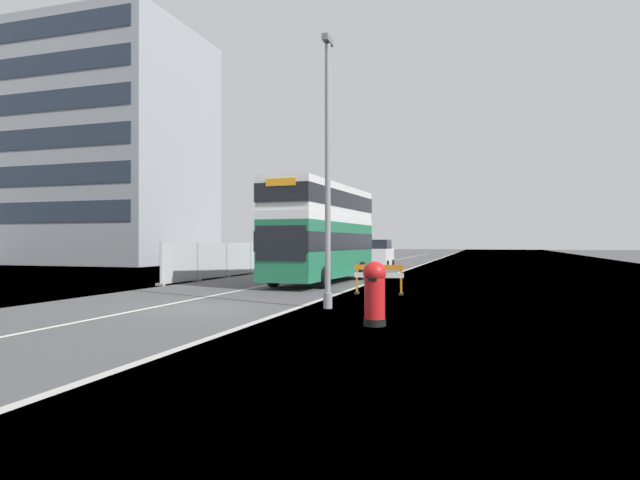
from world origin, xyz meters
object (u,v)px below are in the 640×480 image
Objects in this scene: double_decker_bus at (322,231)px; car_oncoming_near at (379,254)px; car_receding_far at (376,251)px; lamppost_foreground at (328,180)px; red_pillar_postbox at (375,290)px; roadworks_barrier at (379,275)px; car_receding_mid at (357,252)px.

car_oncoming_near is (-0.56, 17.99, -1.59)m from double_decker_bus.
double_decker_bus reaches higher than car_oncoming_near.
car_oncoming_near is 0.89× the size of car_receding_far.
red_pillar_postbox is at bearing -54.44° from lamppost_foreground.
red_pillar_postbox is at bearing -79.52° from roadworks_barrier.
lamppost_foreground is at bearing -97.58° from roadworks_barrier.
lamppost_foreground is 2.12× the size of car_receding_mid.
roadworks_barrier is 23.62m from car_oncoming_near.
lamppost_foreground is 5.32× the size of red_pillar_postbox.
red_pillar_postbox is 0.40× the size of car_receding_mid.
double_decker_bus is 1.22× the size of lamppost_foreground.
double_decker_bus reaches higher than car_receding_far.
double_decker_bus is at bearing -88.22° from car_oncoming_near.
car_oncoming_near is 1.00× the size of car_receding_mid.
double_decker_bus is 2.59× the size of car_oncoming_near.
car_receding_mid reaches higher than car_oncoming_near.
double_decker_bus is at bearing 108.22° from lamppost_foreground.
car_receding_mid is at bearing 102.10° from lamppost_foreground.
lamppost_foreground is at bearing -77.90° from car_receding_mid.
lamppost_foreground reaches higher than red_pillar_postbox.
red_pillar_postbox is at bearing -79.04° from car_oncoming_near.
roadworks_barrier is 33.17m from car_receding_mid.
red_pillar_postbox is 0.81× the size of roadworks_barrier.
double_decker_bus reaches higher than car_receding_mid.
double_decker_bus is at bearing -82.91° from car_receding_far.
lamppost_foreground is at bearing -80.40° from car_receding_far.
car_oncoming_near is (-4.56, 23.17, 0.30)m from roadworks_barrier.
car_receding_far is at bearing 89.41° from car_receding_mid.
lamppost_foreground reaches higher than roadworks_barrier.
double_decker_bus is 27.28m from car_receding_mid.
car_receding_far is at bearing 101.43° from red_pillar_postbox.
car_oncoming_near is 9.74m from car_receding_mid.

